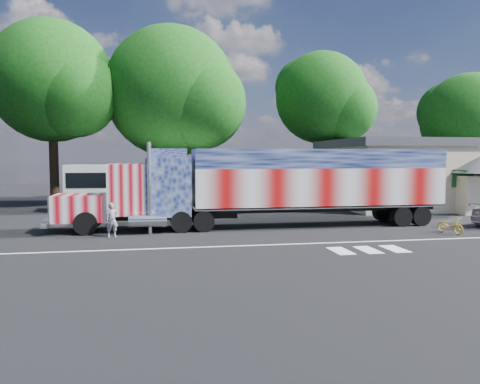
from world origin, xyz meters
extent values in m
plane|color=black|center=(0.00, 0.00, 0.00)|extent=(100.00, 100.00, 0.00)
cube|color=silver|center=(0.00, -3.00, 0.01)|extent=(30.00, 0.15, 0.01)
cube|color=silver|center=(2.80, -4.80, 0.01)|extent=(0.70, 1.60, 0.01)
cube|color=silver|center=(4.00, -4.80, 0.01)|extent=(0.70, 1.60, 0.01)
cube|color=silver|center=(5.20, -4.80, 0.01)|extent=(0.70, 1.60, 0.01)
cube|color=black|center=(-5.06, 2.32, 0.73)|extent=(9.40, 1.04, 0.31)
cube|color=#D87982|center=(-8.40, 2.32, 1.25)|extent=(2.72, 2.30, 1.36)
cube|color=silver|center=(-9.81, 2.32, 1.25)|extent=(0.13, 1.99, 1.21)
cube|color=silver|center=(-10.02, 2.32, 0.57)|extent=(0.31, 2.61, 0.38)
cube|color=#D87982|center=(-6.10, 2.32, 2.19)|extent=(1.88, 2.61, 2.61)
cube|color=black|center=(-6.99, 2.32, 2.66)|extent=(0.06, 2.19, 0.94)
cube|color=#4A588E|center=(-4.01, 2.32, 2.30)|extent=(2.30, 2.61, 3.03)
cube|color=#4A588E|center=(-4.01, 2.32, 4.02)|extent=(1.88, 2.51, 0.52)
cylinder|color=silver|center=(-4.95, 3.70, 2.30)|extent=(0.21, 0.21, 4.60)
cylinder|color=silver|center=(-4.95, 0.95, 2.30)|extent=(0.21, 0.21, 4.60)
cylinder|color=silver|center=(-5.06, 3.68, 0.68)|extent=(1.88, 0.69, 0.69)
cylinder|color=silver|center=(-5.06, 0.97, 0.68)|extent=(1.88, 0.69, 0.69)
cylinder|color=black|center=(-8.09, 1.18, 0.57)|extent=(1.15, 0.37, 1.15)
cylinder|color=black|center=(-8.09, 3.47, 0.57)|extent=(1.15, 0.37, 1.15)
cylinder|color=black|center=(-3.39, 1.23, 0.54)|extent=(1.09, 0.57, 1.09)
cylinder|color=black|center=(-3.39, 3.42, 0.54)|extent=(1.09, 0.57, 1.09)
cylinder|color=black|center=(-2.24, 1.23, 0.54)|extent=(1.09, 0.57, 1.09)
cylinder|color=black|center=(-2.24, 3.42, 0.54)|extent=(1.09, 0.57, 1.09)
cube|color=black|center=(4.35, 2.32, 0.99)|extent=(13.58, 1.15, 0.31)
cube|color=#DD7E7E|center=(4.35, 2.32, 2.19)|extent=(14.00, 2.72, 2.09)
cube|color=#445287|center=(4.35, 2.32, 3.76)|extent=(14.00, 2.72, 1.04)
cube|color=silver|center=(4.35, 2.32, 1.15)|extent=(14.00, 2.72, 0.13)
cube|color=silver|center=(11.37, 2.32, 2.72)|extent=(0.04, 2.61, 3.03)
cylinder|color=black|center=(8.84, 1.23, 0.54)|extent=(1.09, 0.57, 1.09)
cylinder|color=black|center=(8.84, 3.42, 0.54)|extent=(1.09, 0.57, 1.09)
cylinder|color=black|center=(9.99, 1.23, 0.54)|extent=(1.09, 0.57, 1.09)
cylinder|color=black|center=(9.99, 3.42, 0.54)|extent=(1.09, 0.57, 1.09)
cube|color=silver|center=(-5.17, 11.74, 1.66)|extent=(11.38, 2.46, 3.32)
cube|color=black|center=(-5.17, 11.74, 2.28)|extent=(11.00, 2.52, 1.04)
cube|color=black|center=(-5.17, 11.74, 0.43)|extent=(11.38, 2.46, 0.24)
cube|color=black|center=(-10.85, 11.74, 1.80)|extent=(0.06, 2.18, 1.33)
cylinder|color=black|center=(-9.43, 10.55, 0.47)|extent=(0.95, 0.28, 0.95)
cylinder|color=black|center=(-9.43, 12.92, 0.47)|extent=(0.95, 0.28, 0.95)
cylinder|color=black|center=(-2.32, 10.55, 0.47)|extent=(0.95, 0.28, 0.95)
cylinder|color=black|center=(-2.32, 12.92, 0.47)|extent=(0.95, 0.28, 0.95)
cylinder|color=black|center=(-1.47, 10.55, 0.47)|extent=(0.95, 0.28, 0.95)
cylinder|color=black|center=(-1.47, 12.92, 0.47)|extent=(0.95, 0.28, 0.95)
cube|color=beige|center=(20.00, 11.00, 2.30)|extent=(22.00, 10.00, 4.60)
cube|color=#46464B|center=(20.00, 11.00, 4.90)|extent=(22.40, 10.40, 0.60)
cube|color=#1E5926|center=(12.00, 5.96, 2.40)|extent=(1.60, 0.08, 1.20)
cube|color=#1E5926|center=(16.00, 5.96, 2.40)|extent=(1.60, 0.08, 1.20)
imported|color=slate|center=(-6.74, 0.32, 0.83)|extent=(0.69, 0.55, 1.66)
imported|color=gold|center=(10.01, -1.52, 0.40)|extent=(0.92, 1.62, 0.81)
cylinder|color=black|center=(-3.31, 16.57, 3.69)|extent=(0.70, 0.70, 7.39)
sphere|color=#164F13|center=(-3.31, 16.57, 9.23)|extent=(10.72, 10.72, 10.72)
sphere|color=#164F13|center=(-1.17, 14.97, 8.18)|extent=(7.51, 7.51, 7.51)
sphere|color=#164F13|center=(-4.92, 18.18, 10.29)|extent=(6.97, 6.97, 6.97)
cylinder|color=black|center=(10.00, 17.49, 3.66)|extent=(0.70, 0.70, 7.33)
sphere|color=#164F13|center=(10.00, 17.49, 9.16)|extent=(8.16, 8.16, 8.16)
sphere|color=#164F13|center=(11.64, 16.26, 8.11)|extent=(5.71, 5.71, 5.71)
sphere|color=#164F13|center=(8.78, 18.71, 10.21)|extent=(5.30, 5.30, 5.30)
cylinder|color=black|center=(-12.56, 16.31, 3.92)|extent=(0.70, 0.70, 7.84)
sphere|color=#164F13|center=(-12.56, 16.31, 9.80)|extent=(9.51, 9.51, 9.51)
sphere|color=#164F13|center=(-10.66, 14.88, 8.68)|extent=(6.66, 6.66, 6.66)
sphere|color=#164F13|center=(-13.99, 17.74, 10.92)|extent=(6.18, 6.18, 6.18)
cylinder|color=black|center=(24.80, 17.58, 2.96)|extent=(0.70, 0.70, 5.93)
sphere|color=#164F13|center=(24.80, 17.58, 7.41)|extent=(8.89, 8.89, 8.89)
sphere|color=#164F13|center=(23.46, 18.91, 8.25)|extent=(5.78, 5.78, 5.78)
camera|label=1|loc=(-4.63, -22.71, 3.82)|focal=35.00mm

